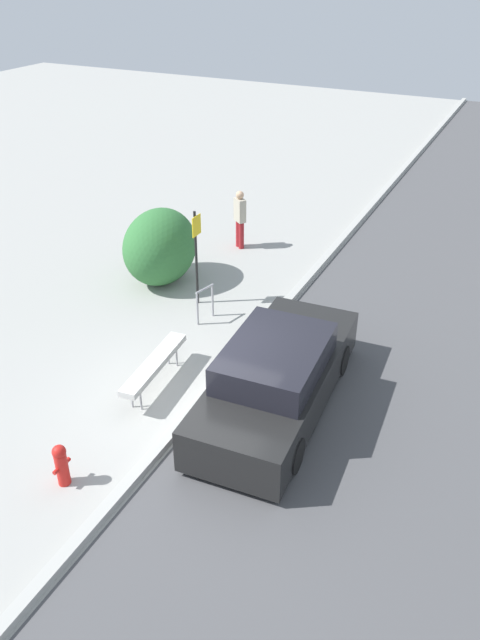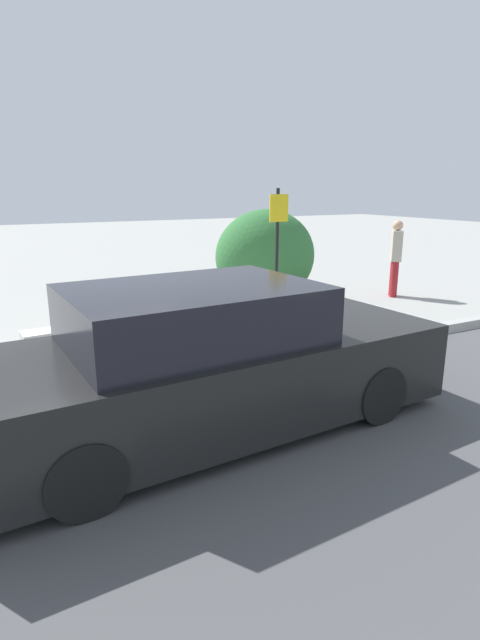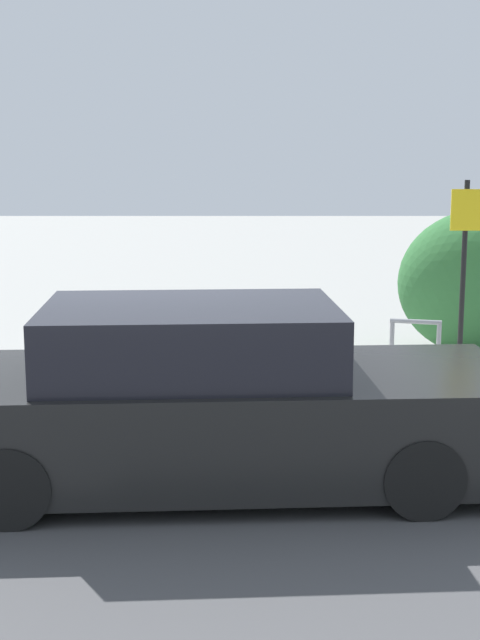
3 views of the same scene
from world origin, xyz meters
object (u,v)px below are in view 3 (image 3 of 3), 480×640
at_px(bike_rack, 412,348).
at_px(sign_post, 461,262).
at_px(parked_car_near, 207,402).
at_px(bench, 173,355).

xyz_separation_m(bike_rack, sign_post, (0.63, 0.54, 0.88)).
relative_size(bike_rack, parked_car_near, 0.17).
bearing_deg(parked_car_near, bench, 97.36).
bearing_deg(bench, parked_car_near, -84.62).
xyz_separation_m(bench, bike_rack, (2.59, 0.33, 0.00)).
xyz_separation_m(bike_rack, parked_car_near, (-2.14, -2.67, 0.15)).
height_order(bench, bike_rack, bike_rack).
distance_m(sign_post, parked_car_near, 4.31).
bearing_deg(parked_car_near, bike_rack, 47.92).
bearing_deg(sign_post, bike_rack, -139.18).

